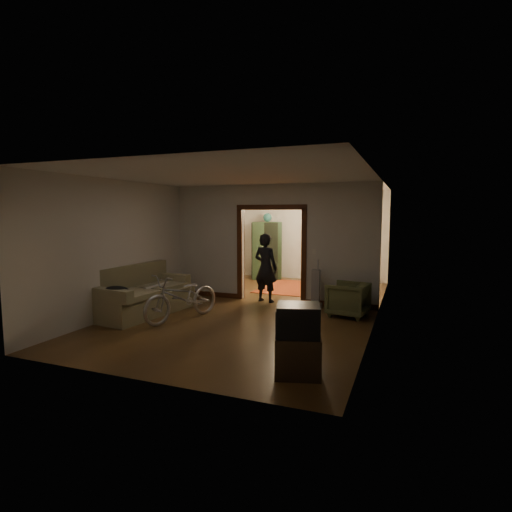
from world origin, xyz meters
The scene contains 24 objects.
floor centered at (0.00, 0.00, 0.00)m, with size 5.00×8.50×0.01m, color #3E2713.
ceiling centered at (0.00, 0.00, 2.80)m, with size 5.00×8.50×0.01m, color white.
wall_back centered at (0.00, 4.25, 1.40)m, with size 5.00×0.02×2.80m, color beige.
wall_left centered at (-2.50, 0.00, 1.40)m, with size 0.02×8.50×2.80m, color beige.
wall_right centered at (2.50, 0.00, 1.40)m, with size 0.02×8.50×2.80m, color beige.
partition_wall centered at (0.00, 0.75, 1.40)m, with size 5.00×0.14×2.80m, color beige.
door_casing centered at (0.00, 0.75, 1.10)m, with size 1.74×0.20×2.32m, color #3E1C0E.
far_window centered at (0.70, 4.21, 1.55)m, with size 0.98×0.06×1.28m, color black.
chandelier centered at (0.00, 2.50, 2.35)m, with size 0.24×0.24×0.24m, color #FFE0A5.
light_switch centered at (1.05, 0.68, 1.25)m, with size 0.08×0.01×0.12m, color silver.
sofa centered at (-2.11, -1.40, 0.51)m, with size 1.00×2.22×1.02m, color #797450.
rolled_paper centered at (-2.01, -1.10, 0.53)m, with size 0.10×0.10×0.82m, color beige.
jacket centered at (-2.06, -2.31, 0.68)m, with size 0.48×0.36×0.14m, color black.
bicycle centered at (-1.09, -1.55, 0.47)m, with size 0.62×1.79×0.94m, color silver.
armchair centered at (1.94, -0.05, 0.35)m, with size 0.75×0.77×0.70m, color #555C33.
tv_stand centered at (1.77, -3.35, 0.27)m, with size 0.59×0.53×0.53m, color black.
crt_tv centered at (1.77, -3.35, 0.71)m, with size 0.55×0.49×0.47m, color black.
vacuum centered at (1.16, 0.40, 0.44)m, with size 0.27×0.21×0.87m, color gray.
person centered at (-0.10, 0.60, 0.82)m, with size 0.60×0.39×1.64m, color black.
oriental_rug centered at (0.06, 2.59, 0.01)m, with size 1.77×2.32×0.02m, color maroon.
locker centered at (-1.19, 3.78, 0.92)m, with size 0.92×0.51×1.84m, color #203520.
globe centered at (-1.19, 3.78, 1.94)m, with size 0.28×0.28×0.28m, color #1E5972.
desk centered at (1.26, 3.74, 0.33)m, with size 0.89×0.50×0.66m, color #321E10.
desk_chair centered at (0.62, 3.24, 0.41)m, with size 0.37×0.37×0.83m, color #321E10.
Camera 1 is at (3.09, -8.27, 2.12)m, focal length 28.00 mm.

